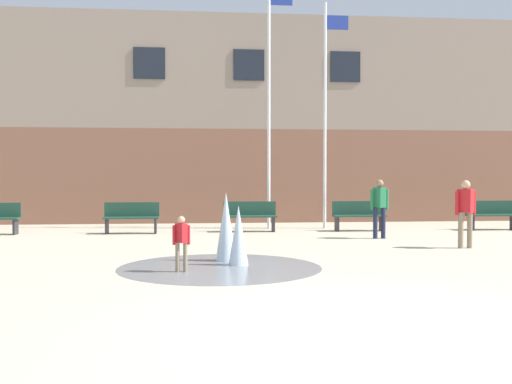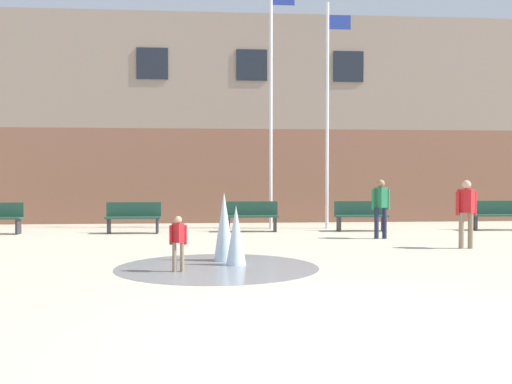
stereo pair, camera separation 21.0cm
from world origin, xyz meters
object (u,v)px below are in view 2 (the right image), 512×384
Objects in this scene: park_bench_under_left_flagpole at (133,217)px; adult_in_red at (466,208)px; child_running at (178,239)px; flagpole_right at (328,108)px; park_bench_center at (252,216)px; flagpole_left at (272,96)px; park_bench_far_right at (495,215)px; teen_by_trashcan at (381,204)px; park_bench_near_trashcan at (361,215)px.

adult_in_red is at bearing -28.25° from park_bench_under_left_flagpole.
child_running is 0.14× the size of flagpole_right.
flagpole_left is at bearing 51.59° from park_bench_center.
flagpole_left is (4.22, 1.14, 3.74)m from park_bench_under_left_flagpole.
park_bench_center is at bearing -128.41° from flagpole_left.
adult_in_red is 0.20× the size of flagpole_left.
flagpole_left reaches higher than park_bench_center.
flagpole_right reaches higher than child_running.
park_bench_far_right is at bearing -8.59° from flagpole_left.
park_bench_center is 1.62× the size of child_running.
park_bench_far_right is 4.84m from teen_by_trashcan.
park_bench_far_right is (11.10, 0.10, 0.00)m from park_bench_under_left_flagpole.
park_bench_under_left_flagpole is 9.26m from adult_in_red.
park_bench_center is at bearing 4.01° from park_bench_under_left_flagpole.
park_bench_center is 3.91m from flagpole_left.
teen_by_trashcan is at bearing 95.61° from child_running.
flagpole_right reaches higher than park_bench_under_left_flagpole.
teen_by_trashcan reaches higher than park_bench_near_trashcan.
adult_in_red is at bearing -44.92° from park_bench_center.
child_running is at bearing -104.17° from park_bench_center.
park_bench_under_left_flagpole is 1.00× the size of park_bench_far_right.
park_bench_near_trashcan is 0.22× the size of flagpole_right.
flagpole_right is (-0.77, 3.23, 2.91)m from teen_by_trashcan.
flagpole_left is at bearing 180.00° from flagpole_right.
child_running reaches higher than park_bench_under_left_flagpole.
park_bench_under_left_flagpole is at bearing 153.64° from child_running.
park_bench_near_trashcan is 4.24m from park_bench_far_right.
child_running reaches higher than park_bench_far_right.
park_bench_near_trashcan is 1.01× the size of teen_by_trashcan.
adult_in_red is at bearing 10.19° from teen_by_trashcan.
park_bench_far_right is at bearing -0.60° from park_bench_near_trashcan.
child_running is at bearing -125.39° from park_bench_near_trashcan.
park_bench_far_right is 1.62× the size of child_running.
adult_in_red is 6.59m from flagpole_right.
park_bench_near_trashcan is 4.73m from adult_in_red.
teen_by_trashcan is 2.66m from adult_in_red.
adult_in_red is 0.22× the size of flagpole_right.
park_bench_far_right is at bearing 96.79° from teen_by_trashcan.
teen_by_trashcan is 0.22× the size of flagpole_right.
adult_in_red is 7.53m from flagpole_left.
flagpole_right is at bearing -17.96° from adult_in_red.
park_bench_near_trashcan is (3.34, -0.10, 0.00)m from park_bench_center.
park_bench_center and park_bench_near_trashcan have the same top height.
adult_in_red is at bearing 74.37° from child_running.
child_running is (-9.47, -7.31, 0.10)m from park_bench_far_right.
child_running is (-6.52, -2.83, -0.35)m from adult_in_red.
flagpole_right reaches higher than park_bench_far_right.
flagpole_left is at bearing 123.66° from child_running.
flagpole_right reaches higher than park_bench_center.
child_running is at bearing -77.26° from park_bench_under_left_flagpole.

